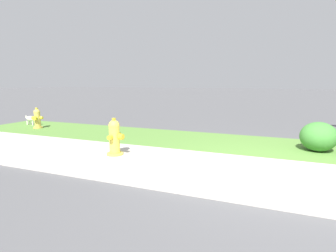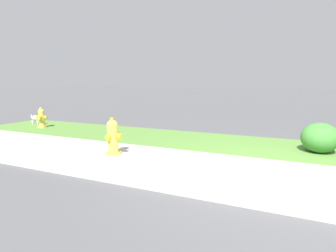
{
  "view_description": "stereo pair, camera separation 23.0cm",
  "coord_description": "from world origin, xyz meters",
  "px_view_note": "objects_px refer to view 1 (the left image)",
  "views": [
    {
      "loc": [
        -0.14,
        -4.37,
        1.5
      ],
      "look_at": [
        -2.53,
        1.73,
        0.4
      ],
      "focal_mm": 28.0,
      "sensor_mm": 36.0,
      "label": 1
    },
    {
      "loc": [
        0.08,
        -4.28,
        1.5
      ],
      "look_at": [
        -2.53,
        1.73,
        0.4
      ],
      "focal_mm": 28.0,
      "sensor_mm": 36.0,
      "label": 2
    }
  ],
  "objects_px": {
    "fire_hydrant_by_grass_verge": "(115,137)",
    "fire_hydrant_far_end": "(37,119)",
    "shrub_bush_near_lamp": "(319,137)",
    "small_white_dog": "(32,119)"
  },
  "relations": [
    {
      "from": "fire_hydrant_by_grass_verge",
      "to": "fire_hydrant_far_end",
      "type": "distance_m",
      "value": 4.51
    },
    {
      "from": "shrub_bush_near_lamp",
      "to": "fire_hydrant_far_end",
      "type": "bearing_deg",
      "value": -179.31
    },
    {
      "from": "fire_hydrant_by_grass_verge",
      "to": "small_white_dog",
      "type": "distance_m",
      "value": 5.37
    },
    {
      "from": "fire_hydrant_by_grass_verge",
      "to": "fire_hydrant_far_end",
      "type": "relative_size",
      "value": 1.15
    },
    {
      "from": "small_white_dog",
      "to": "fire_hydrant_by_grass_verge",
      "type": "bearing_deg",
      "value": -24.96
    },
    {
      "from": "fire_hydrant_by_grass_verge",
      "to": "shrub_bush_near_lamp",
      "type": "distance_m",
      "value": 4.41
    },
    {
      "from": "fire_hydrant_by_grass_verge",
      "to": "shrub_bush_near_lamp",
      "type": "relative_size",
      "value": 1.03
    },
    {
      "from": "fire_hydrant_far_end",
      "to": "small_white_dog",
      "type": "height_order",
      "value": "fire_hydrant_far_end"
    },
    {
      "from": "fire_hydrant_by_grass_verge",
      "to": "fire_hydrant_far_end",
      "type": "bearing_deg",
      "value": -111.9
    },
    {
      "from": "fire_hydrant_far_end",
      "to": "shrub_bush_near_lamp",
      "type": "relative_size",
      "value": 0.89
    }
  ]
}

